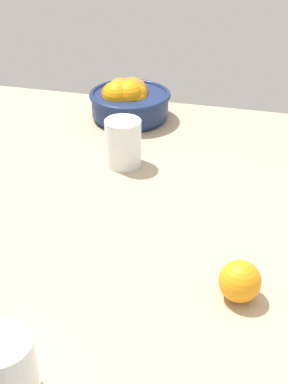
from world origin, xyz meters
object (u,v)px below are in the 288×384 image
Objects in this scene: juice_glass at (6,373)px; second_glass at (123,146)px; fruit_bowl at (129,100)px; loose_orange_2 at (240,281)px.

juice_glass is 61.76cm from second_glass.
juice_glass is (8.94, -86.29, -0.71)cm from fruit_bowl.
fruit_bowl reaches higher than second_glass.
second_glass is 1.61× the size of loose_orange_2.
second_glass reaches higher than juice_glass.
fruit_bowl is 70.56cm from loose_orange_2.
juice_glass is 0.93× the size of second_glass.
fruit_bowl is 2.02× the size of second_glass.
fruit_bowl is 2.16× the size of juice_glass.
fruit_bowl reaches higher than loose_orange_2.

